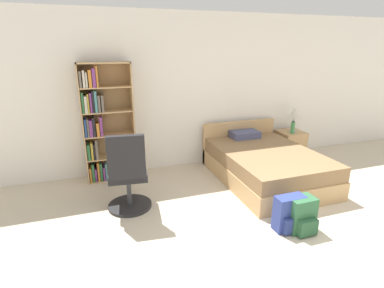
{
  "coord_description": "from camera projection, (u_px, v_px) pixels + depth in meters",
  "views": [
    {
      "loc": [
        -1.99,
        -1.67,
        2.05
      ],
      "look_at": [
        -0.74,
        1.98,
        0.79
      ],
      "focal_mm": 28.0,
      "sensor_mm": 36.0,
      "label": 1
    }
  ],
  "objects": [
    {
      "name": "wall_back",
      "position": [
        209.0,
        91.0,
        5.25
      ],
      "size": [
        9.0,
        0.06,
        2.6
      ],
      "color": "white",
      "rests_on": "ground_plane"
    },
    {
      "name": "office_chair",
      "position": [
        128.0,
        177.0,
        3.78
      ],
      "size": [
        0.57,
        0.63,
        1.08
      ],
      "color": "#232326",
      "rests_on": "ground_plane"
    },
    {
      "name": "table_lamp",
      "position": [
        295.0,
        113.0,
        5.61
      ],
      "size": [
        0.24,
        0.24,
        0.45
      ],
      "color": "#B2B2B7",
      "rests_on": "nightstand"
    },
    {
      "name": "water_bottle",
      "position": [
        293.0,
        127.0,
        5.54
      ],
      "size": [
        0.07,
        0.07,
        0.24
      ],
      "color": "#3F8C4C",
      "rests_on": "nightstand"
    },
    {
      "name": "bookshelf",
      "position": [
        102.0,
        124.0,
        4.59
      ],
      "size": [
        0.77,
        0.3,
        1.83
      ],
      "color": "tan",
      "rests_on": "ground_plane"
    },
    {
      "name": "bed",
      "position": [
        264.0,
        164.0,
        4.8
      ],
      "size": [
        1.4,
        1.98,
        0.75
      ],
      "color": "tan",
      "rests_on": "ground_plane"
    },
    {
      "name": "backpack_green",
      "position": [
        301.0,
        215.0,
        3.44
      ],
      "size": [
        0.3,
        0.28,
        0.42
      ],
      "color": "#2D603D",
      "rests_on": "ground_plane"
    },
    {
      "name": "nightstand",
      "position": [
        290.0,
        144.0,
        5.78
      ],
      "size": [
        0.46,
        0.48,
        0.51
      ],
      "color": "tan",
      "rests_on": "ground_plane"
    },
    {
      "name": "ground_plane",
      "position": [
        338.0,
        281.0,
        2.75
      ],
      "size": [
        14.0,
        14.0,
        0.0
      ],
      "primitive_type": "plane",
      "color": "beige"
    },
    {
      "name": "backpack_blue",
      "position": [
        290.0,
        214.0,
        3.46
      ],
      "size": [
        0.35,
        0.23,
        0.42
      ],
      "color": "navy",
      "rests_on": "ground_plane"
    }
  ]
}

